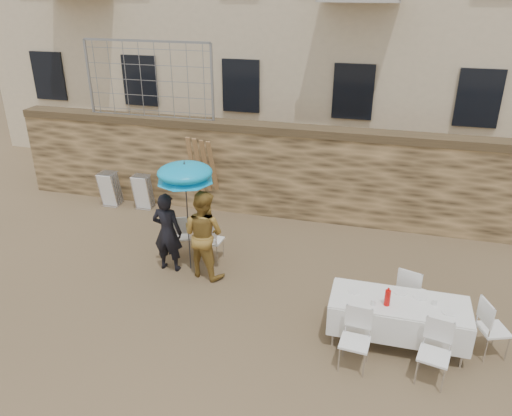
% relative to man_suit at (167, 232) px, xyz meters
% --- Properties ---
extents(ground, '(80.00, 80.00, 0.00)m').
position_rel_man_suit_xyz_m(ground, '(1.30, -1.90, -0.81)').
color(ground, brown).
rests_on(ground, ground).
extents(stone_wall, '(13.00, 0.50, 2.20)m').
position_rel_man_suit_xyz_m(stone_wall, '(1.30, 3.10, 0.29)').
color(stone_wall, brown).
rests_on(stone_wall, ground).
extents(chain_link_fence, '(3.20, 0.06, 1.80)m').
position_rel_man_suit_xyz_m(chain_link_fence, '(-1.70, 3.10, 2.29)').
color(chain_link_fence, gray).
rests_on(chain_link_fence, stone_wall).
extents(man_suit, '(0.60, 0.40, 1.63)m').
position_rel_man_suit_xyz_m(man_suit, '(0.00, 0.00, 0.00)').
color(man_suit, black).
rests_on(man_suit, ground).
extents(woman_dress, '(1.00, 0.88, 1.75)m').
position_rel_man_suit_xyz_m(woman_dress, '(0.75, 0.00, 0.06)').
color(woman_dress, gold).
rests_on(woman_dress, ground).
extents(umbrella, '(1.07, 1.07, 2.10)m').
position_rel_man_suit_xyz_m(umbrella, '(0.40, 0.10, 1.17)').
color(umbrella, '#3F3F44').
rests_on(umbrella, ground).
extents(couple_chair_left, '(0.63, 0.63, 0.96)m').
position_rel_man_suit_xyz_m(couple_chair_left, '(0.00, 0.55, -0.33)').
color(couple_chair_left, white).
rests_on(couple_chair_left, ground).
extents(couple_chair_right, '(0.51, 0.51, 0.96)m').
position_rel_man_suit_xyz_m(couple_chair_right, '(0.70, 0.55, -0.33)').
color(couple_chair_right, white).
rests_on(couple_chair_right, ground).
extents(banquet_table, '(2.10, 0.85, 0.78)m').
position_rel_man_suit_xyz_m(banquet_table, '(4.38, -1.14, -0.08)').
color(banquet_table, white).
rests_on(banquet_table, ground).
extents(soda_bottle, '(0.09, 0.09, 0.26)m').
position_rel_man_suit_xyz_m(soda_bottle, '(4.18, -1.29, 0.09)').
color(soda_bottle, red).
rests_on(soda_bottle, banquet_table).
extents(table_chair_front_left, '(0.52, 0.52, 0.96)m').
position_rel_man_suit_xyz_m(table_chair_front_left, '(3.78, -1.89, -0.33)').
color(table_chair_front_left, white).
rests_on(table_chair_front_left, ground).
extents(table_chair_front_right, '(0.57, 0.57, 0.96)m').
position_rel_man_suit_xyz_m(table_chair_front_right, '(4.88, -1.89, -0.33)').
color(table_chair_front_right, white).
rests_on(table_chair_front_right, ground).
extents(table_chair_back, '(0.61, 0.61, 0.96)m').
position_rel_man_suit_xyz_m(table_chair_back, '(4.58, -0.34, -0.33)').
color(table_chair_back, white).
rests_on(table_chair_back, ground).
extents(table_chair_side, '(0.62, 0.62, 0.96)m').
position_rel_man_suit_xyz_m(table_chair_side, '(5.78, -1.04, -0.33)').
color(table_chair_side, white).
rests_on(table_chair_side, ground).
extents(chair_stack_left, '(0.46, 0.47, 0.92)m').
position_rel_man_suit_xyz_m(chair_stack_left, '(-2.73, 2.64, -0.35)').
color(chair_stack_left, white).
rests_on(chair_stack_left, ground).
extents(chair_stack_right, '(0.46, 0.40, 0.92)m').
position_rel_man_suit_xyz_m(chair_stack_right, '(-1.83, 2.64, -0.35)').
color(chair_stack_right, white).
rests_on(chair_stack_right, ground).
extents(wood_planks, '(0.70, 0.20, 2.00)m').
position_rel_man_suit_xyz_m(wood_planks, '(-0.23, 2.71, 0.19)').
color(wood_planks, '#A37749').
rests_on(wood_planks, ground).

